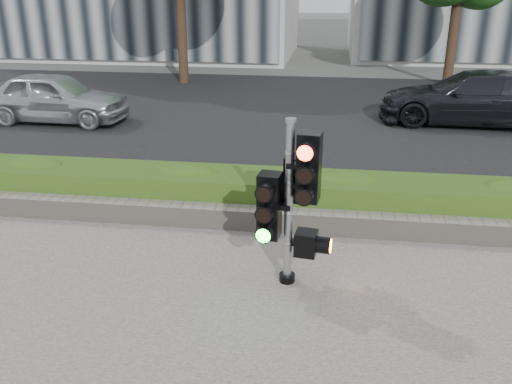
# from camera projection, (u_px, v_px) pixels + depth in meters

# --- Properties ---
(ground) EXTENTS (120.00, 120.00, 0.00)m
(ground) POSITION_uv_depth(u_px,v_px,m) (229.00, 292.00, 7.04)
(ground) COLOR #51514C
(ground) RESTS_ON ground
(road) EXTENTS (60.00, 13.00, 0.02)m
(road) POSITION_uv_depth(u_px,v_px,m) (291.00, 113.00, 16.24)
(road) COLOR black
(road) RESTS_ON ground
(curb) EXTENTS (60.00, 0.25, 0.12)m
(curb) POSITION_uv_depth(u_px,v_px,m) (261.00, 197.00, 9.92)
(curb) COLOR gray
(curb) RESTS_ON ground
(stone_wall) EXTENTS (12.00, 0.32, 0.34)m
(stone_wall) POSITION_uv_depth(u_px,v_px,m) (251.00, 218.00, 8.72)
(stone_wall) COLOR gray
(stone_wall) RESTS_ON sidewalk
(hedge) EXTENTS (12.00, 1.00, 0.68)m
(hedge) POSITION_uv_depth(u_px,v_px,m) (256.00, 193.00, 9.25)
(hedge) COLOR olive
(hedge) RESTS_ON sidewalk
(traffic_signal) EXTENTS (0.79, 0.61, 2.22)m
(traffic_signal) POSITION_uv_depth(u_px,v_px,m) (292.00, 195.00, 6.81)
(traffic_signal) COLOR black
(traffic_signal) RESTS_ON sidewalk
(car_silver) EXTENTS (4.10, 1.75, 1.38)m
(car_silver) POSITION_uv_depth(u_px,v_px,m) (55.00, 97.00, 15.01)
(car_silver) COLOR silver
(car_silver) RESTS_ON road
(car_dark) EXTENTS (5.09, 2.35, 1.44)m
(car_dark) POSITION_uv_depth(u_px,v_px,m) (472.00, 98.00, 14.81)
(car_dark) COLOR black
(car_dark) RESTS_ON road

